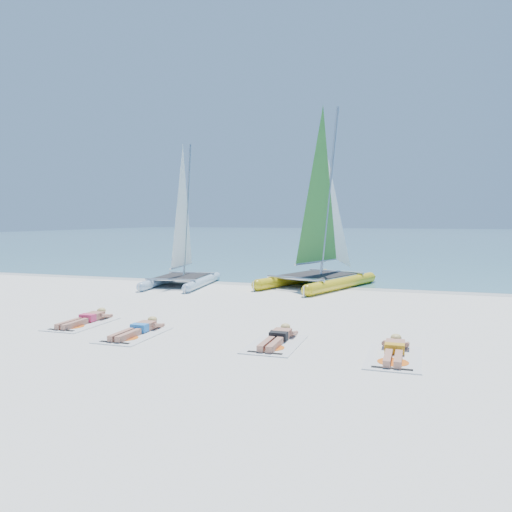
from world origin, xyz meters
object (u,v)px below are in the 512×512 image
(sunbather_a, at_px, (87,318))
(towel_c, at_px, (275,344))
(sunbather_d, at_px, (395,349))
(sunbather_b, at_px, (139,328))
(sunbather_c, at_px, (278,337))
(towel_a, at_px, (82,324))
(catamaran_blue, at_px, (182,241))
(catamaran_yellow, at_px, (325,227))
(towel_d, at_px, (394,358))
(towel_b, at_px, (134,335))

(sunbather_a, height_order, towel_c, sunbather_a)
(towel_c, bearing_deg, sunbather_d, -2.20)
(sunbather_b, height_order, sunbather_c, same)
(towel_a, distance_m, sunbather_a, 0.22)
(sunbather_d, bearing_deg, catamaran_blue, 136.79)
(catamaran_blue, height_order, catamaran_yellow, catamaran_yellow)
(catamaran_yellow, bearing_deg, towel_c, -65.35)
(catamaran_blue, distance_m, catamaran_yellow, 5.57)
(towel_d, height_order, sunbather_d, sunbather_d)
(towel_d, distance_m, sunbather_d, 0.22)
(sunbather_b, bearing_deg, towel_c, 0.25)
(sunbather_b, xyz_separation_m, sunbather_d, (5.60, -0.08, 0.00))
(towel_b, distance_m, towel_d, 5.60)
(sunbather_b, height_order, towel_d, sunbather_b)
(sunbather_a, xyz_separation_m, towel_b, (1.85, -0.80, -0.11))
(sunbather_a, relative_size, towel_c, 0.93)
(sunbather_b, height_order, towel_c, sunbather_b)
(catamaran_yellow, relative_size, sunbather_b, 4.20)
(catamaran_blue, relative_size, sunbather_a, 3.36)
(catamaran_blue, bearing_deg, sunbather_c, -58.18)
(catamaran_blue, relative_size, towel_c, 3.14)
(sunbather_d, bearing_deg, catamaran_yellow, 107.82)
(sunbather_b, xyz_separation_m, towel_d, (5.60, -0.27, -0.11))
(towel_b, relative_size, sunbather_c, 1.07)
(sunbather_b, bearing_deg, sunbather_d, -0.79)
(towel_b, bearing_deg, towel_a, 161.70)
(catamaran_yellow, bearing_deg, towel_b, -84.13)
(towel_c, distance_m, towel_d, 2.40)
(catamaran_blue, xyz_separation_m, towel_d, (8.35, -8.03, -1.72))
(towel_c, bearing_deg, sunbather_b, -179.75)
(catamaran_yellow, distance_m, towel_d, 10.49)
(towel_b, xyz_separation_m, sunbather_c, (3.22, 0.40, 0.11))
(towel_c, bearing_deg, sunbather_c, 90.00)
(sunbather_a, relative_size, sunbather_b, 1.00)
(catamaran_blue, xyz_separation_m, sunbather_d, (8.35, -7.84, -1.61))
(towel_d, bearing_deg, sunbather_b, 177.25)
(sunbather_a, bearing_deg, sunbather_b, -18.30)
(catamaran_yellow, xyz_separation_m, towel_d, (3.08, -9.77, -2.27))
(catamaran_yellow, height_order, sunbather_d, catamaran_yellow)
(towel_a, xyz_separation_m, sunbather_b, (1.85, -0.42, 0.11))
(catamaran_yellow, xyz_separation_m, towel_a, (-4.37, -9.08, -2.27))
(towel_a, distance_m, sunbather_b, 1.90)
(sunbather_c, distance_m, sunbather_d, 2.40)
(sunbather_c, bearing_deg, sunbather_b, -176.33)
(sunbather_d, bearing_deg, towel_a, 176.18)
(sunbather_b, distance_m, towel_c, 3.22)
(catamaran_blue, bearing_deg, sunbather_b, -76.98)
(catamaran_yellow, height_order, sunbather_b, catamaran_yellow)
(towel_b, relative_size, sunbather_d, 1.07)
(sunbather_a, bearing_deg, towel_c, -6.73)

